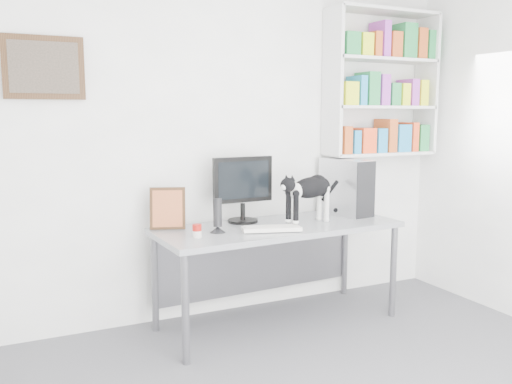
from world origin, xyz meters
TOP-DOWN VIEW (x-y plane):
  - room at (0.00, 0.00)m, footprint 4.01×4.01m
  - bookshelf at (1.40, 1.85)m, footprint 1.03×0.28m
  - wall_art at (-1.30, 1.97)m, footprint 0.52×0.04m
  - desk at (0.26, 1.56)m, footprint 1.88×0.83m
  - monitor at (0.06, 1.77)m, footprint 0.49×0.25m
  - keyboard at (0.12, 1.40)m, footprint 0.44×0.27m
  - pc_tower at (0.96, 1.70)m, footprint 0.26×0.48m
  - speaker at (-0.25, 1.51)m, footprint 0.14×0.14m
  - leaning_print at (-0.53, 1.77)m, footprint 0.27×0.18m
  - soup_can at (-0.43, 1.42)m, footprint 0.06×0.06m
  - cat at (0.48, 1.49)m, footprint 0.62×0.37m

SIDE VIEW (x-z plane):
  - desk at x=0.26m, z-range 0.00..0.77m
  - keyboard at x=0.12m, z-range 0.77..0.80m
  - soup_can at x=-0.43m, z-range 0.77..0.86m
  - speaker at x=-0.25m, z-range 0.77..1.02m
  - leaning_print at x=-0.53m, z-range 0.77..1.08m
  - cat at x=0.48m, z-range 0.77..1.14m
  - pc_tower at x=0.96m, z-range 0.77..1.23m
  - monitor at x=0.06m, z-range 0.77..1.28m
  - room at x=0.00m, z-range 0.00..2.70m
  - bookshelf at x=1.40m, z-range 1.23..2.47m
  - wall_art at x=-1.30m, z-range 1.69..2.11m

